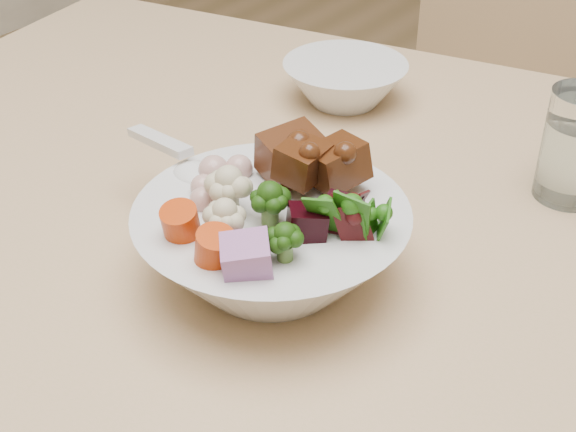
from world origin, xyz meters
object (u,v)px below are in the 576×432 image
at_px(food_bowl, 275,239).
at_px(side_bowl, 345,83).
at_px(water_glass, 575,150).
at_px(dining_table, 472,315).
at_px(chair_far, 472,142).

relative_size(food_bowl, side_bowl, 1.54).
bearing_deg(water_glass, food_bowl, -120.62).
bearing_deg(food_bowl, side_bowl, 112.04).
distance_m(dining_table, side_bowl, 0.37).
bearing_deg(chair_far, dining_table, -59.46).
relative_size(dining_table, water_glass, 14.48).
xyz_separation_m(food_bowl, side_bowl, (-0.14, 0.35, -0.02)).
distance_m(water_glass, side_bowl, 0.32).
bearing_deg(chair_far, food_bowl, -73.11).
xyz_separation_m(dining_table, chair_far, (-0.26, 0.64, -0.17)).
height_order(dining_table, food_bowl, food_bowl).
xyz_separation_m(chair_far, side_bowl, (-0.02, -0.43, 0.27)).
relative_size(dining_table, side_bowl, 10.87).
xyz_separation_m(dining_table, water_glass, (0.03, 0.15, 0.13)).
distance_m(food_bowl, side_bowl, 0.38).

